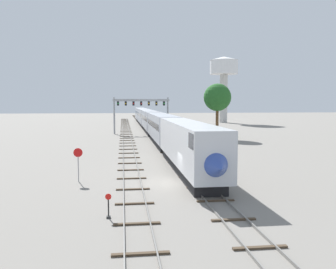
% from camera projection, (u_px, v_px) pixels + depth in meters
% --- Properties ---
extents(ground_plane, '(400.00, 400.00, 0.00)m').
position_uv_depth(ground_plane, '(174.00, 183.00, 30.15)').
color(ground_plane, gray).
extents(track_main, '(2.60, 200.00, 0.16)m').
position_uv_depth(track_main, '(148.00, 129.00, 89.69)').
color(track_main, slate).
rests_on(track_main, ground).
extents(track_near, '(2.60, 160.00, 0.16)m').
position_uv_depth(track_near, '(127.00, 137.00, 69.24)').
color(track_near, slate).
rests_on(track_near, ground).
extents(passenger_train, '(3.04, 114.65, 4.80)m').
position_uv_depth(passenger_train, '(151.00, 121.00, 80.69)').
color(passenger_train, silver).
rests_on(passenger_train, ground).
extents(signal_gantry, '(12.10, 0.49, 7.81)m').
position_uv_depth(signal_gantry, '(141.00, 107.00, 77.15)').
color(signal_gantry, '#999BA0').
rests_on(signal_gantry, ground).
extents(water_tower, '(9.44, 9.44, 21.89)m').
position_uv_depth(water_tower, '(224.00, 71.00, 119.45)').
color(water_tower, beige).
rests_on(water_tower, ground).
extents(switch_stand, '(0.36, 0.24, 1.46)m').
position_uv_depth(switch_stand, '(108.00, 209.00, 20.89)').
color(switch_stand, black).
rests_on(switch_stand, ground).
extents(stop_sign, '(0.76, 0.08, 2.88)m').
position_uv_depth(stop_sign, '(78.00, 160.00, 30.39)').
color(stop_sign, gray).
rests_on(stop_sign, ground).
extents(trackside_tree_left, '(5.17, 5.17, 10.27)m').
position_uv_depth(trackside_tree_left, '(217.00, 98.00, 67.48)').
color(trackside_tree_left, brown).
rests_on(trackside_tree_left, ground).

